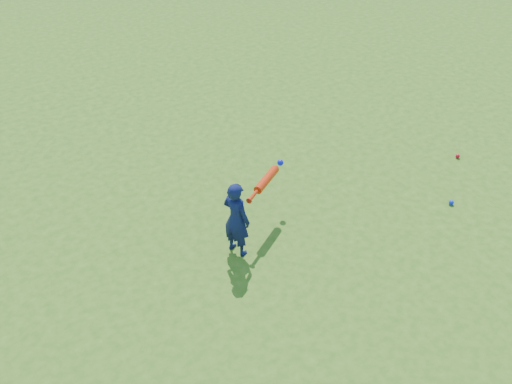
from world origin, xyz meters
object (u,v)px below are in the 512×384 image
child (236,219)px  ground_ball_red (458,156)px  ground_ball_blue (451,203)px  bat_swing (268,178)px

child → ground_ball_red: (3.73, -0.03, -0.46)m
child → ground_ball_blue: 2.94m
child → ground_ball_red: size_ratio=15.99×
child → ground_ball_blue: child is taller
ground_ball_red → ground_ball_blue: bearing=-142.2°
child → bat_swing: 0.72m
ground_ball_red → bat_swing: 3.17m
ground_ball_red → bat_swing: (-3.09, 0.35, 0.59)m
ground_ball_red → ground_ball_blue: ground_ball_blue is taller
child → ground_ball_blue: bearing=-123.8°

